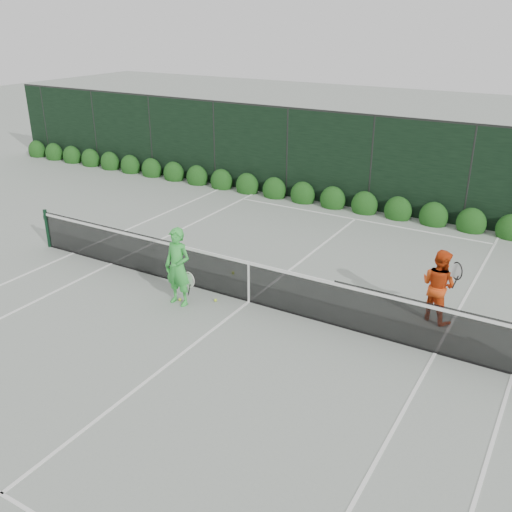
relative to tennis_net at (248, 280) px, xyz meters
The scene contains 8 objects.
ground 0.53m from the tennis_net, ahead, with size 80.00×80.00×0.00m, color gray.
tennis_net is the anchor object (origin of this frame).
player_woman 1.55m from the tennis_net, 146.56° to the right, with size 0.68×0.45×1.76m.
player_man 4.00m from the tennis_net, 19.14° to the left, with size 0.94×0.84×1.57m.
court_lines 0.53m from the tennis_net, ahead, with size 11.03×23.83×0.01m.
windscreen_fence 2.88m from the tennis_net, 89.49° to the right, with size 32.00×21.07×3.06m.
hedge_row 7.16m from the tennis_net, 89.80° to the left, with size 31.66×0.65×0.94m.
tennis_balls 1.12m from the tennis_net, behind, with size 0.77×1.87×0.07m.
Camera 1 is at (5.86, -9.62, 5.93)m, focal length 40.00 mm.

